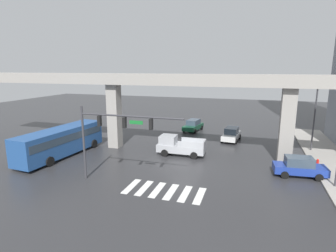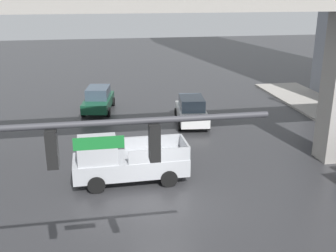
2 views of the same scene
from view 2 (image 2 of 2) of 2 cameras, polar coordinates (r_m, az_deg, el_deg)
ground_plane at (r=16.66m, az=-0.78°, el=-11.31°), size 120.00×120.00×0.00m
elevated_overpass at (r=17.83m, az=-2.73°, el=15.87°), size 57.78×2.50×8.61m
pickup_truck at (r=18.46m, az=-6.19°, el=-4.88°), size 5.13×2.16×2.08m
sedan_dark_green at (r=29.59m, az=-9.72°, el=3.72°), size 2.49×4.53×1.72m
sedan_white at (r=26.45m, az=3.31°, el=2.18°), size 2.31×4.47×1.72m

